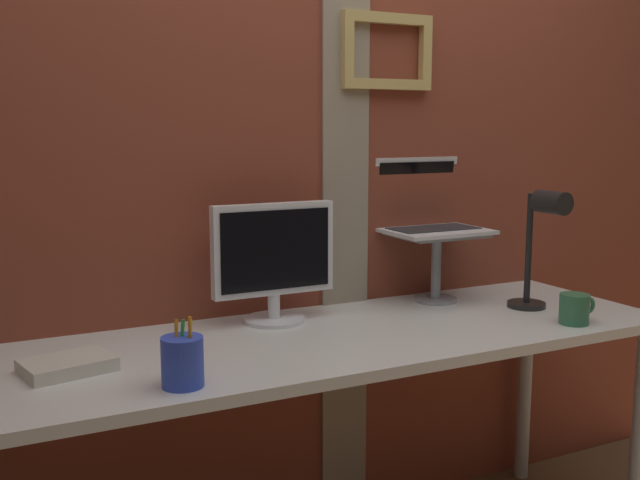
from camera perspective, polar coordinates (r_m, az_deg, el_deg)
brick_wall_back at (r=2.40m, az=-0.32°, el=6.63°), size 3.03×0.15×2.45m
desk at (r=2.11m, az=1.24°, el=-9.11°), size 1.98×0.63×0.74m
monitor at (r=2.17m, az=-3.57°, el=-1.28°), size 0.37×0.18×0.35m
laptop_stand at (r=2.46m, az=8.88°, el=-1.18°), size 0.28×0.22×0.23m
laptop at (r=2.49m, az=8.05°, el=2.21°), size 0.32×0.28×0.24m
desk_lamp at (r=2.39m, az=16.56°, el=0.26°), size 0.12×0.20×0.38m
pen_cup at (r=1.69m, az=-10.46°, el=-9.11°), size 0.09×0.09×0.16m
coffee_mug at (r=2.30m, az=18.89°, el=-5.00°), size 0.12×0.09×0.09m
paper_clutter_stack at (r=1.87m, az=-18.73°, el=-9.04°), size 0.22×0.18×0.03m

